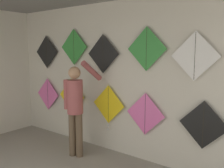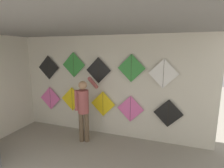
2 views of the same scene
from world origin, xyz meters
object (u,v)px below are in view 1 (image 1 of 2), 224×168
(kite_2, at_px, (108,105))
(kite_3, at_px, (145,114))
(kite_5, at_px, (47,52))
(kite_8, at_px, (146,49))
(kite_9, at_px, (195,56))
(kite_1, at_px, (72,96))
(kite_0, at_px, (48,94))
(kite_7, at_px, (103,54))
(kite_6, at_px, (74,47))
(kite_4, at_px, (203,125))
(shopkeeper, at_px, (76,103))

(kite_2, bearing_deg, kite_3, 0.03)
(kite_5, xyz_separation_m, kite_8, (2.57, 0.00, 0.06))
(kite_9, bearing_deg, kite_1, 180.00)
(kite_0, xyz_separation_m, kite_7, (1.66, 0.00, 0.95))
(kite_7, bearing_deg, kite_6, 180.00)
(kite_2, bearing_deg, kite_4, 0.01)
(kite_4, distance_m, kite_5, 3.69)
(kite_3, xyz_separation_m, kite_9, (0.81, 0.00, 0.99))
(kite_3, xyz_separation_m, kite_6, (-1.69, 0.00, 1.14))
(kite_1, bearing_deg, kite_7, 0.00)
(shopkeeper, distance_m, kite_3, 1.25)
(kite_5, distance_m, kite_7, 1.65)
(kite_2, distance_m, kite_8, 1.32)
(kite_2, relative_size, kite_7, 1.19)
(kite_1, distance_m, kite_2, 1.00)
(shopkeeper, relative_size, kite_2, 2.02)
(kite_8, height_order, kite_9, kite_8)
(kite_3, height_order, kite_5, kite_5)
(kite_0, relative_size, kite_3, 1.00)
(kite_7, bearing_deg, kite_4, 0.00)
(kite_3, relative_size, kite_9, 1.00)
(kite_0, distance_m, kite_6, 1.40)
(kite_7, bearing_deg, shopkeeper, -109.84)
(kite_6, height_order, kite_8, kite_6)
(kite_7, bearing_deg, kite_0, 180.00)
(kite_2, xyz_separation_m, kite_4, (1.77, 0.00, -0.05))
(kite_7, bearing_deg, kite_5, 180.00)
(kite_0, xyz_separation_m, kite_5, (0.01, 0.00, 0.97))
(kite_0, height_order, kite_9, kite_9)
(kite_0, height_order, kite_7, kite_7)
(shopkeeper, bearing_deg, kite_9, -0.66)
(shopkeeper, relative_size, kite_8, 2.40)
(kite_7, relative_size, kite_9, 1.00)
(kite_2, height_order, kite_4, kite_2)
(kite_1, distance_m, kite_7, 1.25)
(kite_0, height_order, kite_4, kite_0)
(kite_5, height_order, kite_6, kite_6)
(kite_2, bearing_deg, kite_1, 179.98)
(kite_2, bearing_deg, kite_5, 179.99)
(kite_0, xyz_separation_m, kite_4, (3.56, 0.00, -0.07))
(kite_4, bearing_deg, kite_0, 180.00)
(shopkeeper, bearing_deg, kite_5, 143.19)
(kite_1, xyz_separation_m, kite_8, (1.79, 0.00, 0.99))
(kite_5, xyz_separation_m, kite_9, (3.37, 0.00, -0.04))
(kite_7, bearing_deg, kite_8, 0.00)
(kite_2, bearing_deg, kite_9, 0.01)
(kite_0, distance_m, kite_9, 3.51)
(shopkeeper, xyz_separation_m, kite_1, (-0.67, 0.54, -0.03))
(kite_2, distance_m, kite_6, 1.42)
(kite_1, height_order, kite_9, kite_9)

